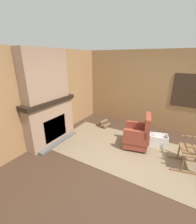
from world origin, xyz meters
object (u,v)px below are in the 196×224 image
firewood_stack (103,124)px  storage_case (57,94)px  laundry_basket (158,140)px  rocking_chair (195,151)px  armchair (138,136)px  oil_lamp_vase (36,99)px

firewood_stack → storage_case: storage_case is taller
laundry_basket → storage_case: storage_case is taller
firewood_stack → laundry_basket: bearing=-9.4°
firewood_stack → rocking_chair: bearing=-18.2°
firewood_stack → laundry_basket: (1.87, -0.31, 0.07)m
armchair → storage_case: 2.51m
laundry_basket → storage_case: bearing=-161.6°
oil_lamp_vase → storage_case: 0.70m
armchair → oil_lamp_vase: bearing=16.0°
armchair → firewood_stack: (-1.40, 0.68, -0.26)m
armchair → rocking_chair: size_ratio=0.71×
laundry_basket → oil_lamp_vase: size_ratio=2.37×
rocking_chair → storage_case: 3.65m
oil_lamp_vase → storage_case: (0.00, 0.70, -0.02)m
laundry_basket → storage_case: 3.10m
rocking_chair → oil_lamp_vase: oil_lamp_vase is taller
storage_case → firewood_stack: bearing=54.7°
rocking_chair → firewood_stack: rocking_chair is taller
laundry_basket → oil_lamp_vase: 3.38m
laundry_basket → armchair: bearing=-141.9°
storage_case → armchair: bearing=13.3°
armchair → rocking_chair: (1.27, -0.19, 0.09)m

